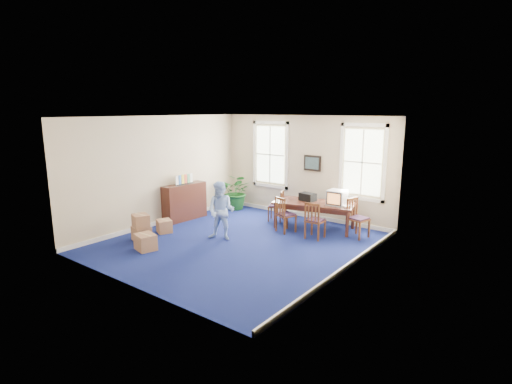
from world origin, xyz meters
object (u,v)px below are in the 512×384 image
Objects in this scene: potted_plant at (237,192)px; man at (221,211)px; crt_tv at (337,198)px; cardboard_boxes at (149,227)px; conference_table at (314,215)px; chair_near_left at (286,214)px; credenza at (185,201)px.

man is at bearing -57.21° from potted_plant.
cardboard_boxes is at bearing -136.76° from crt_tv.
potted_plant is (-3.21, 0.37, 0.23)m from conference_table.
crt_tv reaches higher than conference_table.
conference_table is at bearing -102.48° from chair_near_left.
crt_tv is at bearing -125.49° from chair_near_left.
potted_plant is 0.95× the size of cardboard_boxes.
cardboard_boxes is at bearing -141.62° from conference_table.
potted_plant reaches higher than chair_near_left.
chair_near_left is 3.31m from credenza.
man is at bearing -134.71° from conference_table.
credenza is at bearing -103.04° from potted_plant.
man reaches higher than potted_plant.
potted_plant is at bearing -4.14° from chair_near_left.
potted_plant reaches higher than credenza.
man is (-0.99, -1.59, 0.27)m from chair_near_left.
crt_tv is 0.51× the size of chair_near_left.
chair_near_left is 0.78× the size of cardboard_boxes.
crt_tv is at bearing -4.71° from potted_plant.
potted_plant is at bearing 172.59° from crt_tv.
conference_table is at bearing -178.30° from crt_tv.
conference_table reaches higher than cardboard_boxes.
potted_plant is at bearing 79.51° from credenza.
man is at bearing 76.56° from chair_near_left.
crt_tv reaches higher than cardboard_boxes.
man is at bearing -134.05° from crt_tv.
credenza is at bearing 140.50° from man.
man is 1.26× the size of potted_plant.
conference_table is 3.24m from potted_plant.
cardboard_boxes is (-2.87, -3.61, -0.02)m from conference_table.
credenza is 2.02m from potted_plant.
crt_tv reaches higher than credenza.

